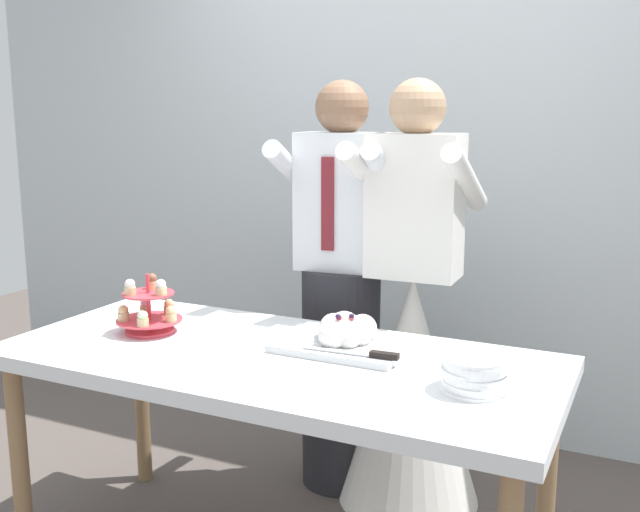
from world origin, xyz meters
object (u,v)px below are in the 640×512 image
object	(u,v)px
dessert_table	(275,375)
main_cake_tray	(345,336)
plate_stack	(475,374)
person_groom	(341,310)
person_bride	(411,361)
cupcake_stand	(149,311)

from	to	relation	value
dessert_table	main_cake_tray	xyz separation A→B (m)	(0.18, 0.15, 0.12)
dessert_table	plate_stack	xyz separation A→B (m)	(0.66, -0.04, 0.12)
dessert_table	main_cake_tray	bearing A→B (deg)	39.33
dessert_table	person_groom	world-z (taller)	person_groom
dessert_table	person_bride	size ratio (longest dim) A/B	1.08
dessert_table	plate_stack	world-z (taller)	plate_stack
person_groom	person_bride	world-z (taller)	same
cupcake_stand	main_cake_tray	world-z (taller)	cupcake_stand
person_groom	person_bride	distance (m)	0.35
cupcake_stand	person_bride	xyz separation A→B (m)	(0.75, 0.64, -0.27)
cupcake_stand	person_bride	distance (m)	1.02
person_groom	person_bride	size ratio (longest dim) A/B	1.00
plate_stack	person_groom	world-z (taller)	person_groom
cupcake_stand	person_bride	world-z (taller)	person_bride
dessert_table	plate_stack	distance (m)	0.67
cupcake_stand	plate_stack	distance (m)	1.17
plate_stack	main_cake_tray	bearing A→B (deg)	158.38
main_cake_tray	person_groom	world-z (taller)	person_groom
cupcake_stand	person_groom	distance (m)	0.80
plate_stack	person_groom	size ratio (longest dim) A/B	0.11
cupcake_stand	plate_stack	world-z (taller)	cupcake_stand
dessert_table	plate_stack	size ratio (longest dim) A/B	9.55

